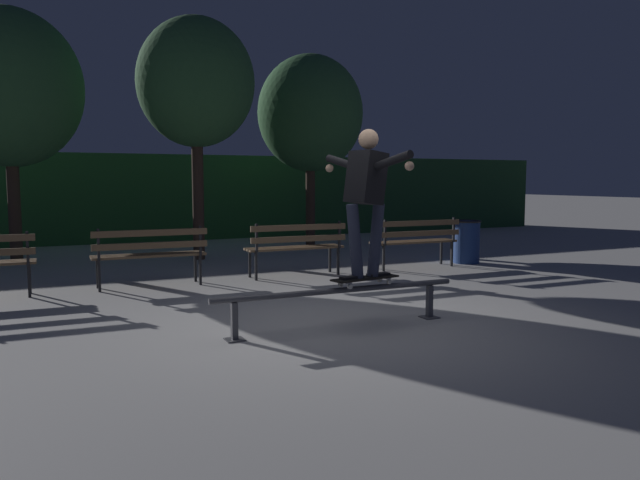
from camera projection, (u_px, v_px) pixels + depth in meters
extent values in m
plane|color=#ADAAA8|center=(331.00, 324.00, 6.58)|extent=(90.00, 90.00, 0.00)
cube|color=#234C28|center=(154.00, 197.00, 15.76)|extent=(24.00, 1.20, 2.19)
cylinder|color=#47474C|center=(339.00, 290.00, 6.36)|extent=(2.77, 0.06, 0.06)
cube|color=#47474C|center=(234.00, 321.00, 5.90)|extent=(0.06, 0.06, 0.37)
cube|color=#47474C|center=(235.00, 340.00, 5.92)|extent=(0.18, 0.18, 0.01)
cube|color=#47474C|center=(429.00, 302.00, 6.86)|extent=(0.06, 0.06, 0.37)
cube|color=#47474C|center=(429.00, 317.00, 6.88)|extent=(0.18, 0.18, 0.01)
cube|color=black|center=(365.00, 278.00, 6.48)|extent=(0.80, 0.32, 0.02)
cube|color=black|center=(365.00, 277.00, 6.48)|extent=(0.79, 0.31, 0.00)
cube|color=#9E9EA3|center=(384.00, 278.00, 6.63)|extent=(0.08, 0.18, 0.02)
cube|color=#9E9EA3|center=(345.00, 282.00, 6.33)|extent=(0.08, 0.18, 0.02)
cylinder|color=beige|center=(389.00, 282.00, 6.57)|extent=(0.06, 0.04, 0.05)
cylinder|color=beige|center=(380.00, 280.00, 6.70)|extent=(0.06, 0.04, 0.05)
cylinder|color=beige|center=(350.00, 287.00, 6.27)|extent=(0.06, 0.04, 0.05)
cylinder|color=beige|center=(341.00, 284.00, 6.40)|extent=(0.06, 0.04, 0.05)
cube|color=black|center=(378.00, 274.00, 6.58)|extent=(0.27, 0.14, 0.03)
cube|color=black|center=(352.00, 277.00, 6.38)|extent=(0.27, 0.14, 0.03)
cylinder|color=#282D42|center=(376.00, 240.00, 6.52)|extent=(0.22, 0.16, 0.79)
cylinder|color=#282D42|center=(355.00, 241.00, 6.36)|extent=(0.22, 0.16, 0.79)
cube|color=black|center=(366.00, 178.00, 6.38)|extent=(0.39, 0.41, 0.57)
cylinder|color=black|center=(390.00, 161.00, 6.05)|extent=(0.18, 0.61, 0.21)
cylinder|color=black|center=(344.00, 163.00, 6.67)|extent=(0.18, 0.61, 0.21)
sphere|color=tan|center=(409.00, 166.00, 5.82)|extent=(0.09, 0.09, 0.09)
sphere|color=tan|center=(329.00, 168.00, 6.91)|extent=(0.09, 0.09, 0.09)
sphere|color=tan|center=(368.00, 139.00, 6.35)|extent=(0.21, 0.21, 0.21)
cube|color=black|center=(30.00, 277.00, 8.34)|extent=(0.04, 0.04, 0.44)
cube|color=black|center=(29.00, 281.00, 8.05)|extent=(0.04, 0.04, 0.44)
cube|color=black|center=(28.00, 248.00, 7.97)|extent=(0.04, 0.04, 0.44)
cube|color=black|center=(195.00, 267.00, 9.31)|extent=(0.04, 0.04, 0.44)
cube|color=black|center=(200.00, 270.00, 9.02)|extent=(0.04, 0.04, 0.44)
cube|color=black|center=(200.00, 241.00, 8.94)|extent=(0.04, 0.04, 0.44)
cube|color=black|center=(97.00, 273.00, 8.74)|extent=(0.04, 0.04, 0.44)
cube|color=black|center=(99.00, 276.00, 8.44)|extent=(0.04, 0.04, 0.44)
cube|color=black|center=(98.00, 245.00, 8.37)|extent=(0.04, 0.04, 0.44)
cube|color=brown|center=(148.00, 254.00, 8.98)|extent=(1.60, 0.12, 0.04)
cube|color=brown|center=(149.00, 255.00, 8.85)|extent=(1.60, 0.12, 0.04)
cube|color=brown|center=(151.00, 256.00, 8.73)|extent=(1.60, 0.12, 0.04)
cube|color=brown|center=(151.00, 246.00, 8.65)|extent=(1.60, 0.06, 0.09)
cube|color=brown|center=(151.00, 233.00, 8.63)|extent=(1.60, 0.06, 0.09)
cube|color=black|center=(330.00, 259.00, 10.28)|extent=(0.04, 0.04, 0.44)
cube|color=black|center=(338.00, 261.00, 9.99)|extent=(0.04, 0.04, 0.44)
cube|color=black|center=(339.00, 235.00, 9.91)|extent=(0.04, 0.04, 0.44)
cube|color=black|center=(250.00, 264.00, 9.70)|extent=(0.04, 0.04, 0.44)
cube|color=black|center=(256.00, 266.00, 9.41)|extent=(0.04, 0.04, 0.44)
cube|color=black|center=(257.00, 238.00, 9.33)|extent=(0.04, 0.04, 0.44)
cube|color=brown|center=(291.00, 247.00, 9.95)|extent=(1.60, 0.12, 0.04)
cube|color=brown|center=(294.00, 248.00, 9.82)|extent=(1.60, 0.12, 0.04)
cube|color=brown|center=(298.00, 249.00, 9.70)|extent=(1.60, 0.12, 0.04)
cube|color=brown|center=(299.00, 239.00, 9.62)|extent=(1.60, 0.06, 0.09)
cube|color=brown|center=(299.00, 228.00, 9.60)|extent=(1.60, 0.06, 0.09)
cube|color=black|center=(441.00, 252.00, 11.25)|extent=(0.04, 0.04, 0.44)
cube|color=black|center=(452.00, 254.00, 10.96)|extent=(0.04, 0.04, 0.44)
cube|color=black|center=(454.00, 230.00, 10.88)|extent=(0.04, 0.04, 0.44)
cube|color=black|center=(374.00, 256.00, 10.67)|extent=(0.04, 0.04, 0.44)
cube|color=black|center=(384.00, 258.00, 10.38)|extent=(0.04, 0.04, 0.44)
cube|color=black|center=(385.00, 233.00, 10.30)|extent=(0.04, 0.04, 0.44)
cube|color=brown|center=(409.00, 241.00, 10.92)|extent=(1.60, 0.12, 0.04)
cube|color=brown|center=(414.00, 242.00, 10.79)|extent=(1.60, 0.12, 0.04)
cube|color=brown|center=(418.00, 242.00, 10.66)|extent=(1.60, 0.12, 0.04)
cube|color=brown|center=(421.00, 234.00, 10.58)|extent=(1.60, 0.06, 0.09)
cube|color=brown|center=(421.00, 223.00, 10.57)|extent=(1.60, 0.06, 0.09)
cylinder|color=#3D2D23|center=(310.00, 202.00, 14.39)|extent=(0.22, 0.22, 2.05)
ellipsoid|color=#2D5B33|center=(310.00, 113.00, 14.19)|extent=(2.44, 2.44, 2.69)
cylinder|color=#3D2D23|center=(198.00, 197.00, 11.84)|extent=(0.22, 0.22, 2.45)
ellipsoid|color=#2D5B33|center=(196.00, 82.00, 11.63)|extent=(2.23, 2.23, 2.45)
cylinder|color=#3D2D23|center=(14.00, 207.00, 11.27)|extent=(0.22, 0.22, 2.10)
ellipsoid|color=#2D5B33|center=(9.00, 88.00, 11.06)|extent=(2.60, 2.60, 2.86)
cylinder|color=navy|center=(467.00, 242.00, 11.39)|extent=(0.48, 0.48, 0.78)
torus|color=black|center=(467.00, 221.00, 11.35)|extent=(0.52, 0.52, 0.04)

